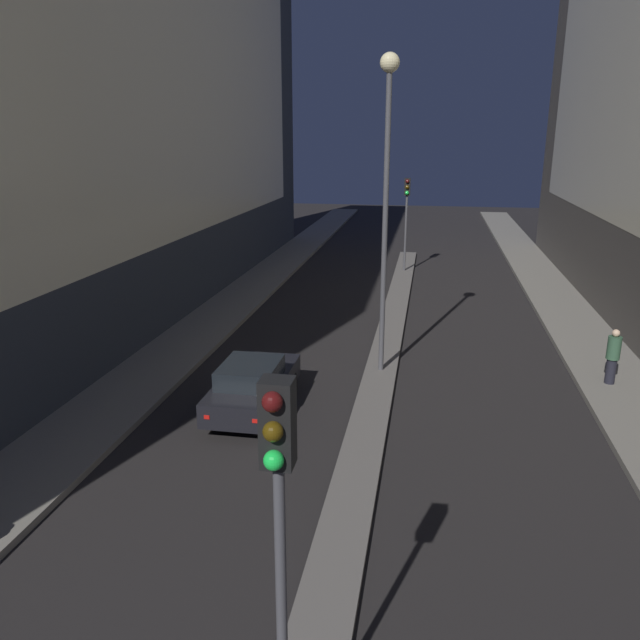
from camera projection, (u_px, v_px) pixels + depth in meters
building_left at (90, 61)px, 22.95m from camera, size 6.01×41.65×19.78m
median_strip at (387, 345)px, 22.31m from camera, size 1.00×36.40×0.14m
traffic_light_near at (279, 505)px, 6.19m from camera, size 0.32×0.42×4.95m
traffic_light_mid at (407, 204)px, 33.11m from camera, size 0.32×0.42×4.95m
street_lamp at (387, 162)px, 17.93m from camera, size 0.55×0.55×9.33m
car_left_lane at (253, 385)px, 16.95m from camera, size 1.74×4.10×1.46m
pedestrian_on_right_sidewalk at (613, 355)px, 18.36m from camera, size 0.39×0.39×1.68m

